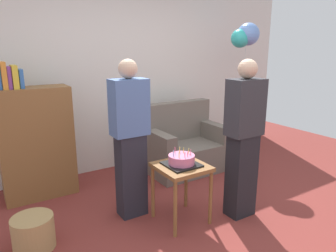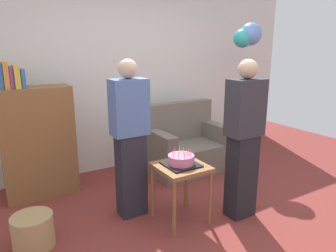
{
  "view_description": "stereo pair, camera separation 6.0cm",
  "coord_description": "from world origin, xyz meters",
  "px_view_note": "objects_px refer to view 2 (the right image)",
  "views": [
    {
      "loc": [
        -1.85,
        -2.14,
        1.75
      ],
      "look_at": [
        -0.19,
        0.5,
        0.95
      ],
      "focal_mm": 33.57,
      "sensor_mm": 36.0,
      "label": 1
    },
    {
      "loc": [
        -1.8,
        -2.17,
        1.75
      ],
      "look_at": [
        -0.19,
        0.5,
        0.95
      ],
      "focal_mm": 33.57,
      "sensor_mm": 36.0,
      "label": 2
    }
  ],
  "objects_px": {
    "bookshelf": "(37,141)",
    "birthday_cake": "(181,160)",
    "person_blowing_candles": "(130,139)",
    "handbag": "(249,169)",
    "side_table": "(181,174)",
    "wicker_basket": "(33,231)",
    "balloon_bunch": "(248,36)",
    "couch": "(186,147)",
    "person_holding_cake": "(244,140)"
  },
  "relations": [
    {
      "from": "couch",
      "to": "person_blowing_candles",
      "type": "height_order",
      "value": "person_blowing_candles"
    },
    {
      "from": "couch",
      "to": "handbag",
      "type": "bearing_deg",
      "value": -47.79
    },
    {
      "from": "birthday_cake",
      "to": "balloon_bunch",
      "type": "bearing_deg",
      "value": 28.85
    },
    {
      "from": "bookshelf",
      "to": "person_blowing_candles",
      "type": "height_order",
      "value": "person_blowing_candles"
    },
    {
      "from": "bookshelf",
      "to": "balloon_bunch",
      "type": "relative_size",
      "value": 0.77
    },
    {
      "from": "bookshelf",
      "to": "birthday_cake",
      "type": "xyz_separation_m",
      "value": [
        1.11,
        -1.36,
        -0.02
      ]
    },
    {
      "from": "person_holding_cake",
      "to": "couch",
      "type": "bearing_deg",
      "value": -100.6
    },
    {
      "from": "bookshelf",
      "to": "person_blowing_candles",
      "type": "distance_m",
      "value": 1.24
    },
    {
      "from": "birthday_cake",
      "to": "person_holding_cake",
      "type": "distance_m",
      "value": 0.67
    },
    {
      "from": "person_holding_cake",
      "to": "side_table",
      "type": "bearing_deg",
      "value": -21.86
    },
    {
      "from": "wicker_basket",
      "to": "bookshelf",
      "type": "bearing_deg",
      "value": 76.25
    },
    {
      "from": "birthday_cake",
      "to": "wicker_basket",
      "type": "relative_size",
      "value": 0.89
    },
    {
      "from": "bookshelf",
      "to": "side_table",
      "type": "bearing_deg",
      "value": -50.96
    },
    {
      "from": "person_blowing_candles",
      "to": "wicker_basket",
      "type": "height_order",
      "value": "person_blowing_candles"
    },
    {
      "from": "person_holding_cake",
      "to": "handbag",
      "type": "relative_size",
      "value": 5.82
    },
    {
      "from": "couch",
      "to": "wicker_basket",
      "type": "distance_m",
      "value": 2.34
    },
    {
      "from": "side_table",
      "to": "wicker_basket",
      "type": "distance_m",
      "value": 1.45
    },
    {
      "from": "couch",
      "to": "balloon_bunch",
      "type": "height_order",
      "value": "balloon_bunch"
    },
    {
      "from": "person_blowing_candles",
      "to": "handbag",
      "type": "relative_size",
      "value": 5.82
    },
    {
      "from": "handbag",
      "to": "person_blowing_candles",
      "type": "bearing_deg",
      "value": -177.81
    },
    {
      "from": "birthday_cake",
      "to": "wicker_basket",
      "type": "xyz_separation_m",
      "value": [
        -1.36,
        0.32,
        -0.51
      ]
    },
    {
      "from": "side_table",
      "to": "birthday_cake",
      "type": "xyz_separation_m",
      "value": [
        -0.0,
        -0.0,
        0.14
      ]
    },
    {
      "from": "bookshelf",
      "to": "handbag",
      "type": "bearing_deg",
      "value": -19.73
    },
    {
      "from": "person_blowing_candles",
      "to": "person_holding_cake",
      "type": "distance_m",
      "value": 1.14
    },
    {
      "from": "bookshelf",
      "to": "wicker_basket",
      "type": "height_order",
      "value": "bookshelf"
    },
    {
      "from": "wicker_basket",
      "to": "handbag",
      "type": "bearing_deg",
      "value": 2.86
    },
    {
      "from": "bookshelf",
      "to": "wicker_basket",
      "type": "bearing_deg",
      "value": -103.75
    },
    {
      "from": "balloon_bunch",
      "to": "wicker_basket",
      "type": "bearing_deg",
      "value": -168.19
    },
    {
      "from": "couch",
      "to": "birthday_cake",
      "type": "height_order",
      "value": "couch"
    },
    {
      "from": "couch",
      "to": "handbag",
      "type": "relative_size",
      "value": 3.93
    },
    {
      "from": "side_table",
      "to": "balloon_bunch",
      "type": "height_order",
      "value": "balloon_bunch"
    },
    {
      "from": "couch",
      "to": "wicker_basket",
      "type": "height_order",
      "value": "couch"
    },
    {
      "from": "bookshelf",
      "to": "balloon_bunch",
      "type": "bearing_deg",
      "value": -7.86
    },
    {
      "from": "couch",
      "to": "bookshelf",
      "type": "distance_m",
      "value": 1.98
    },
    {
      "from": "bookshelf",
      "to": "side_table",
      "type": "height_order",
      "value": "bookshelf"
    },
    {
      "from": "birthday_cake",
      "to": "side_table",
      "type": "bearing_deg",
      "value": 3.28
    },
    {
      "from": "bookshelf",
      "to": "birthday_cake",
      "type": "bearing_deg",
      "value": -50.96
    },
    {
      "from": "person_holding_cake",
      "to": "wicker_basket",
      "type": "relative_size",
      "value": 4.53
    },
    {
      "from": "couch",
      "to": "birthday_cake",
      "type": "xyz_separation_m",
      "value": [
        -0.82,
        -1.12,
        0.32
      ]
    },
    {
      "from": "couch",
      "to": "person_holding_cake",
      "type": "xyz_separation_m",
      "value": [
        -0.23,
        -1.35,
        0.49
      ]
    },
    {
      "from": "couch",
      "to": "balloon_bunch",
      "type": "relative_size",
      "value": 0.53
    },
    {
      "from": "wicker_basket",
      "to": "balloon_bunch",
      "type": "distance_m",
      "value": 3.63
    },
    {
      "from": "birthday_cake",
      "to": "balloon_bunch",
      "type": "height_order",
      "value": "balloon_bunch"
    },
    {
      "from": "balloon_bunch",
      "to": "birthday_cake",
      "type": "bearing_deg",
      "value": -151.15
    },
    {
      "from": "side_table",
      "to": "handbag",
      "type": "height_order",
      "value": "side_table"
    },
    {
      "from": "side_table",
      "to": "person_blowing_candles",
      "type": "distance_m",
      "value": 0.62
    },
    {
      "from": "wicker_basket",
      "to": "handbag",
      "type": "distance_m",
      "value": 2.79
    },
    {
      "from": "handbag",
      "to": "side_table",
      "type": "bearing_deg",
      "value": -162.3
    },
    {
      "from": "birthday_cake",
      "to": "bookshelf",
      "type": "bearing_deg",
      "value": 129.04
    },
    {
      "from": "birthday_cake",
      "to": "handbag",
      "type": "relative_size",
      "value": 1.14
    }
  ]
}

